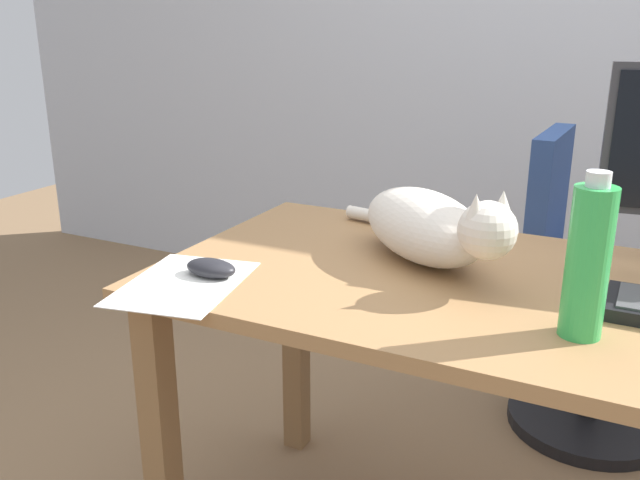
% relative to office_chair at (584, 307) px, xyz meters
% --- Properties ---
extents(desk, '(1.56, 0.72, 0.74)m').
position_rel_office_chair_xyz_m(desk, '(-0.00, -0.80, 0.24)').
color(desk, '#9E7247').
rests_on(desk, ground_plane).
extents(office_chair, '(0.48, 0.48, 0.92)m').
position_rel_office_chair_xyz_m(office_chair, '(0.00, 0.00, 0.00)').
color(office_chair, black).
rests_on(office_chair, ground_plane).
extents(cat, '(0.49, 0.42, 0.20)m').
position_rel_office_chair_xyz_m(cat, '(-0.27, -0.74, 0.42)').
color(cat, silver).
rests_on(cat, desk).
extents(computer_mouse, '(0.11, 0.06, 0.04)m').
position_rel_office_chair_xyz_m(computer_mouse, '(-0.63, -1.01, 0.36)').
color(computer_mouse, '#232328').
rests_on(computer_mouse, desk).
extents(paper_sheet, '(0.26, 0.33, 0.00)m').
position_rel_office_chair_xyz_m(paper_sheet, '(-0.66, -1.07, 0.34)').
color(paper_sheet, white).
rests_on(paper_sheet, desk).
extents(spray_bottle, '(0.07, 0.07, 0.27)m').
position_rel_office_chair_xyz_m(spray_bottle, '(0.06, -0.96, 0.47)').
color(spray_bottle, green).
rests_on(spray_bottle, desk).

